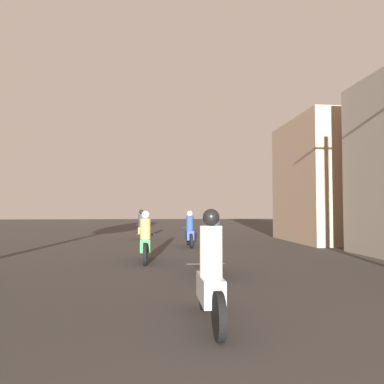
# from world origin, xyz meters

# --- Properties ---
(motorcycle_silver) EXTENTS (0.60, 2.05, 1.63)m
(motorcycle_silver) POSITION_xyz_m (-0.03, 5.77, 0.64)
(motorcycle_silver) COLOR black
(motorcycle_silver) RESTS_ON ground_plane
(motorcycle_black) EXTENTS (0.60, 1.99, 1.58)m
(motorcycle_black) POSITION_xyz_m (0.65, 9.67, 0.63)
(motorcycle_black) COLOR black
(motorcycle_black) RESTS_ON ground_plane
(motorcycle_green) EXTENTS (0.60, 2.04, 1.57)m
(motorcycle_green) POSITION_xyz_m (-1.09, 12.02, 0.62)
(motorcycle_green) COLOR black
(motorcycle_green) RESTS_ON ground_plane
(motorcycle_blue) EXTENTS (0.60, 1.88, 1.54)m
(motorcycle_blue) POSITION_xyz_m (0.70, 16.51, 0.62)
(motorcycle_blue) COLOR black
(motorcycle_blue) RESTS_ON ground_plane
(motorcycle_yellow) EXTENTS (0.60, 2.09, 1.58)m
(motorcycle_yellow) POSITION_xyz_m (-1.49, 20.24, 0.63)
(motorcycle_yellow) COLOR black
(motorcycle_yellow) RESTS_ON ground_plane
(building_right_far) EXTENTS (4.13, 5.78, 6.03)m
(building_right_far) POSITION_xyz_m (7.98, 18.35, 3.02)
(building_right_far) COLOR tan
(building_right_far) RESTS_ON ground_plane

